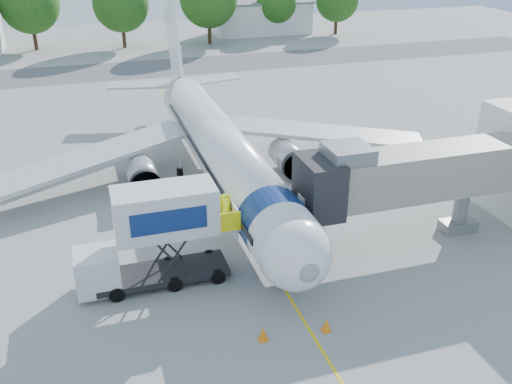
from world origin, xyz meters
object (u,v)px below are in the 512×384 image
object	(u,v)px
jet_bridge	(401,176)
ground_tug	(280,383)
catering_hiloader	(154,238)
aircraft	(219,147)

from	to	relation	value
jet_bridge	ground_tug	xyz separation A→B (m)	(-10.74, -9.61, -3.67)
catering_hiloader	ground_tug	world-z (taller)	catering_hiloader
aircraft	jet_bridge	bearing A→B (deg)	-54.30
ground_tug	catering_hiloader	bearing A→B (deg)	85.85
aircraft	ground_tug	world-z (taller)	aircraft
catering_hiloader	ground_tug	distance (m)	10.44
jet_bridge	catering_hiloader	world-z (taller)	jet_bridge
catering_hiloader	ground_tug	xyz separation A→B (m)	(3.53, -9.60, -2.09)
aircraft	catering_hiloader	distance (m)	12.77
aircraft	ground_tug	xyz separation A→B (m)	(-2.74, -20.73, -2.28)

